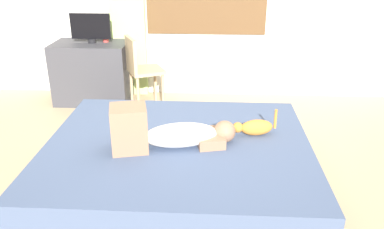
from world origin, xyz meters
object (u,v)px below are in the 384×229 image
desk (93,72)px  cup (106,39)px  bed (178,166)px  tv_monitor (91,28)px  person_lying (168,132)px  cat (254,127)px  chair_by_desk (140,67)px

desk → cup: (0.18, 0.06, 0.41)m
desk → bed: bearing=-57.4°
cup → desk: bearing=-162.3°
bed → tv_monitor: (-1.20, 1.93, 0.71)m
bed → tv_monitor: bearing=122.0°
bed → person_lying: bearing=-135.4°
bed → tv_monitor: tv_monitor is taller
cat → tv_monitor: bearing=135.6°
cup → tv_monitor: bearing=-159.1°
desk → tv_monitor: tv_monitor is taller
bed → desk: size_ratio=2.32×
desk → tv_monitor: (0.03, -0.00, 0.55)m
desk → chair_by_desk: size_ratio=1.05×
desk → cup: size_ratio=10.96×
cat → tv_monitor: 2.56m
cat → tv_monitor: tv_monitor is taller
person_lying → desk: person_lying is taller
person_lying → desk: 2.31m
tv_monitor → chair_by_desk: size_ratio=0.56×
desk → tv_monitor: bearing=-0.0°
cup → chair_by_desk: chair_by_desk is taller
desk → chair_by_desk: bearing=-18.1°
cat → chair_by_desk: chair_by_desk is taller
tv_monitor → person_lying: bearing=-60.3°
person_lying → cat: 0.71m
bed → cat: 0.68m
cat → chair_by_desk: size_ratio=0.41×
tv_monitor → cup: tv_monitor is taller
person_lying → tv_monitor: bearing=119.7°
person_lying → chair_by_desk: size_ratio=1.09×
person_lying → tv_monitor: tv_monitor is taller
bed → cup: (-1.05, 1.98, 0.57)m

